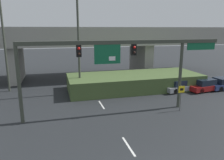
{
  "coord_description": "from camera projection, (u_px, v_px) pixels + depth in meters",
  "views": [
    {
      "loc": [
        -4.25,
        -7.18,
        7.26
      ],
      "look_at": [
        0.0,
        8.71,
        3.41
      ],
      "focal_mm": 35.0,
      "sensor_mm": 36.0,
      "label": 1
    }
  ],
  "objects": [
    {
      "name": "grass_embankment",
      "position": [
        135.0,
        82.0,
        27.0
      ],
      "size": [
        16.2,
        6.13,
        1.83
      ],
      "color": "#42562D",
      "rests_on": "ground"
    },
    {
      "name": "parked_sedan_far_right",
      "position": [
        224.0,
        84.0,
        26.9
      ],
      "size": [
        4.44,
        2.07,
        1.47
      ],
      "rotation": [
        0.0,
        0.0,
        0.06
      ],
      "color": "navy",
      "rests_on": "ground"
    },
    {
      "name": "highway_light_pole_far",
      "position": [
        78.0,
        18.0,
        23.4
      ],
      "size": [
        0.7,
        0.36,
        16.13
      ],
      "color": "#383D33",
      "rests_on": "ground"
    },
    {
      "name": "highway_light_pole_near",
      "position": [
        1.0,
        9.0,
        24.03
      ],
      "size": [
        0.7,
        0.36,
        17.97
      ],
      "color": "#383D33",
      "rests_on": "ground"
    },
    {
      "name": "overpass_bridge",
      "position": [
        82.0,
        42.0,
        32.69
      ],
      "size": [
        44.71,
        8.62,
        7.52
      ],
      "color": "gray",
      "rests_on": "ground"
    },
    {
      "name": "lane_markings",
      "position": [
        101.0,
        105.0,
        21.43
      ],
      "size": [
        0.14,
        34.63,
        0.01
      ],
      "color": "silver",
      "rests_on": "ground"
    },
    {
      "name": "signal_gantry",
      "position": [
        122.0,
        55.0,
        18.24
      ],
      "size": [
        17.53,
        0.44,
        6.36
      ],
      "color": "#383D33",
      "rests_on": "ground"
    },
    {
      "name": "parked_sedan_mid_right",
      "position": [
        205.0,
        85.0,
        26.21
      ],
      "size": [
        4.64,
        2.49,
        1.46
      ],
      "rotation": [
        0.0,
        0.0,
        0.14
      ],
      "color": "maroon",
      "rests_on": "ground"
    },
    {
      "name": "speed_limit_sign",
      "position": [
        181.0,
        94.0,
        19.54
      ],
      "size": [
        0.6,
        0.11,
        2.37
      ],
      "color": "#4C4C4C",
      "rests_on": "ground"
    },
    {
      "name": "parked_sedan_near_right",
      "position": [
        179.0,
        86.0,
        26.06
      ],
      "size": [
        4.5,
        2.65,
        1.43
      ],
      "rotation": [
        0.0,
        0.0,
        0.19
      ],
      "color": "gray",
      "rests_on": "ground"
    }
  ]
}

